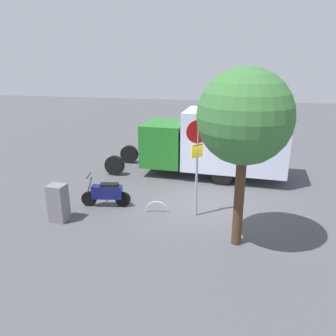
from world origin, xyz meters
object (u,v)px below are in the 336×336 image
object	(u,v)px
stop_sign	(197,154)
utility_cabinet	(58,203)
bike_rack_hoop	(157,212)
street_tree	(245,118)
box_truck_near	(214,141)
motorcycle	(107,193)

from	to	relation	value
stop_sign	utility_cabinet	xyz separation A→B (m)	(4.44, 1.25, -1.60)
stop_sign	bike_rack_hoop	world-z (taller)	stop_sign
stop_sign	street_tree	size ratio (longest dim) A/B	0.66
box_truck_near	stop_sign	distance (m)	4.20
stop_sign	bike_rack_hoop	distance (m)	2.61
street_tree	stop_sign	bearing A→B (deg)	-48.71
box_truck_near	stop_sign	size ratio (longest dim) A/B	2.43
stop_sign	motorcycle	bearing A→B (deg)	-2.27
stop_sign	box_truck_near	bearing A→B (deg)	-93.99
motorcycle	bike_rack_hoop	world-z (taller)	motorcycle
box_truck_near	bike_rack_hoop	xyz separation A→B (m)	(1.65, 4.17, -1.65)
box_truck_near	street_tree	world-z (taller)	street_tree
box_truck_near	utility_cabinet	xyz separation A→B (m)	(4.73, 5.40, -1.01)
box_truck_near	stop_sign	xyz separation A→B (m)	(0.29, 4.15, 0.59)
utility_cabinet	box_truck_near	bearing A→B (deg)	-131.21
box_truck_near	bike_rack_hoop	bearing A→B (deg)	71.83
bike_rack_hoop	stop_sign	bearing A→B (deg)	-179.21
box_truck_near	street_tree	xyz separation A→B (m)	(-1.11, 5.74, 2.09)
motorcycle	street_tree	xyz separation A→B (m)	(-4.67, 1.72, 3.21)
stop_sign	utility_cabinet	distance (m)	4.88
box_truck_near	utility_cabinet	bearing A→B (deg)	52.22
street_tree	box_truck_near	bearing A→B (deg)	-79.07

